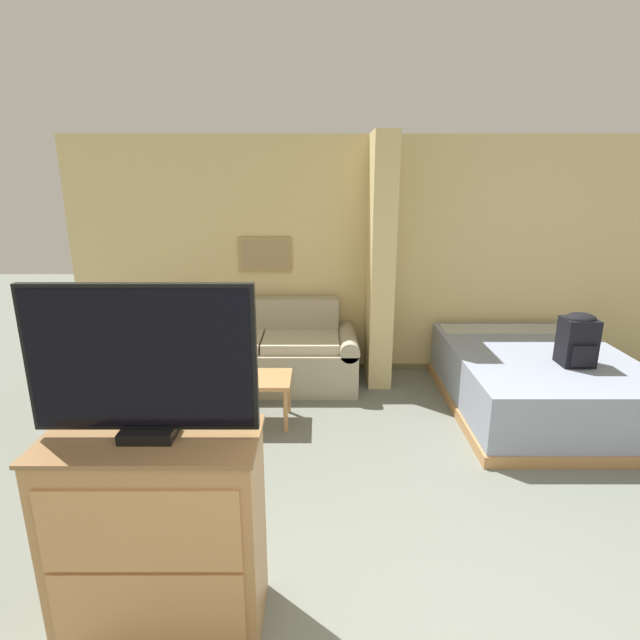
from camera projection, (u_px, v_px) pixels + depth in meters
wall_back at (371, 258)px, 5.57m from camera, size 6.64×0.16×2.60m
wall_partition_pillar at (381, 263)px, 5.22m from camera, size 0.24×0.61×2.60m
couch at (265, 354)px, 5.37m from camera, size 2.00×0.84×0.88m
coffee_table at (251, 383)px, 4.48m from camera, size 0.74×0.46×0.44m
side_table at (160, 346)px, 5.35m from camera, size 0.39×0.39×0.52m
table_lamp at (157, 312)px, 5.25m from camera, size 0.32×0.32×0.41m
tv_dresser at (160, 534)px, 2.39m from camera, size 0.99×0.46×1.03m
tv at (142, 363)px, 2.15m from camera, size 1.00×0.16×0.71m
bed at (537, 381)px, 4.76m from camera, size 1.61×2.06×0.58m
backpack at (579, 338)px, 4.31m from camera, size 0.27×0.27×0.47m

